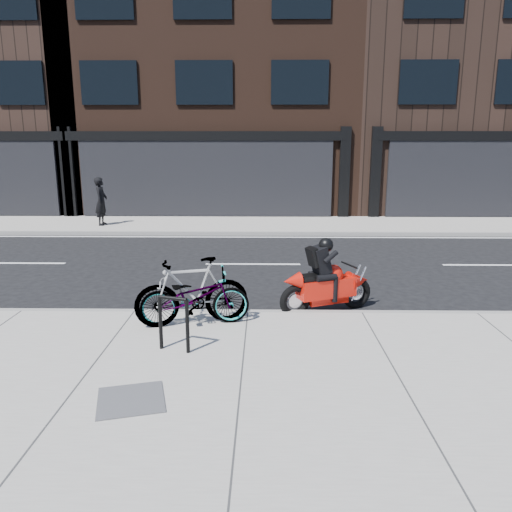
{
  "coord_description": "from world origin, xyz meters",
  "views": [
    {
      "loc": [
        0.28,
        -10.28,
        3.05
      ],
      "look_at": [
        0.13,
        -0.96,
        0.9
      ],
      "focal_mm": 35.0,
      "sensor_mm": 36.0,
      "label": 1
    }
  ],
  "objects_px": {
    "bicycle_front": "(195,297)",
    "utility_grate": "(131,400)",
    "motorcycle": "(331,282)",
    "pedestrian": "(101,201)",
    "bicycle_rear": "(192,292)",
    "bike_rack": "(174,319)"
  },
  "relations": [
    {
      "from": "bike_rack",
      "to": "bicycle_rear",
      "type": "distance_m",
      "value": 1.07
    },
    {
      "from": "bicycle_rear",
      "to": "utility_grate",
      "type": "xyz_separation_m",
      "value": [
        -0.37,
        -2.47,
        -0.55
      ]
    },
    {
      "from": "bicycle_rear",
      "to": "pedestrian",
      "type": "bearing_deg",
      "value": -171.29
    },
    {
      "from": "motorcycle",
      "to": "utility_grate",
      "type": "bearing_deg",
      "value": -150.95
    },
    {
      "from": "bicycle_rear",
      "to": "motorcycle",
      "type": "height_order",
      "value": "motorcycle"
    },
    {
      "from": "bicycle_rear",
      "to": "bike_rack",
      "type": "bearing_deg",
      "value": -22.44
    },
    {
      "from": "bicycle_front",
      "to": "utility_grate",
      "type": "relative_size",
      "value": 2.35
    },
    {
      "from": "bicycle_rear",
      "to": "motorcycle",
      "type": "xyz_separation_m",
      "value": [
        2.37,
        1.04,
        -0.12
      ]
    },
    {
      "from": "motorcycle",
      "to": "utility_grate",
      "type": "xyz_separation_m",
      "value": [
        -2.74,
        -3.51,
        -0.43
      ]
    },
    {
      "from": "bike_rack",
      "to": "utility_grate",
      "type": "distance_m",
      "value": 1.51
    },
    {
      "from": "bicycle_front",
      "to": "bicycle_rear",
      "type": "xyz_separation_m",
      "value": [
        -0.04,
        0.0,
        0.09
      ]
    },
    {
      "from": "bike_rack",
      "to": "pedestrian",
      "type": "bearing_deg",
      "value": 112.45
    },
    {
      "from": "utility_grate",
      "to": "pedestrian",
      "type": "bearing_deg",
      "value": 109.01
    },
    {
      "from": "bicycle_rear",
      "to": "utility_grate",
      "type": "distance_m",
      "value": 2.56
    },
    {
      "from": "bike_rack",
      "to": "motorcycle",
      "type": "height_order",
      "value": "motorcycle"
    },
    {
      "from": "bicycle_front",
      "to": "bicycle_rear",
      "type": "bearing_deg",
      "value": 80.01
    },
    {
      "from": "motorcycle",
      "to": "bicycle_front",
      "type": "bearing_deg",
      "value": -178.95
    },
    {
      "from": "bicycle_front",
      "to": "utility_grate",
      "type": "xyz_separation_m",
      "value": [
        -0.42,
        -2.47,
        -0.46
      ]
    },
    {
      "from": "bicycle_front",
      "to": "motorcycle",
      "type": "height_order",
      "value": "motorcycle"
    },
    {
      "from": "pedestrian",
      "to": "motorcycle",
      "type": "bearing_deg",
      "value": -142.36
    },
    {
      "from": "bicycle_front",
      "to": "pedestrian",
      "type": "bearing_deg",
      "value": 15.34
    },
    {
      "from": "bike_rack",
      "to": "bicycle_front",
      "type": "xyz_separation_m",
      "value": [
        0.16,
        1.06,
        -0.01
      ]
    }
  ]
}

